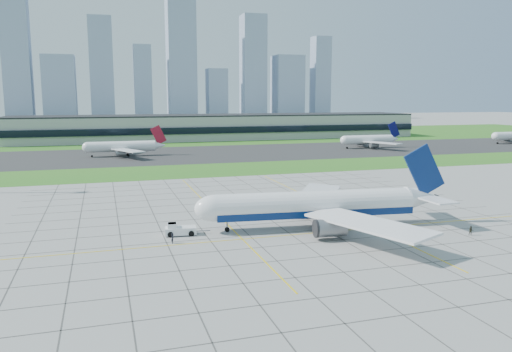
{
  "coord_description": "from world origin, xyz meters",
  "views": [
    {
      "loc": [
        -34.4,
        -89.95,
        26.37
      ],
      "look_at": [
        2.1,
        28.42,
        7.0
      ],
      "focal_mm": 35.0,
      "sensor_mm": 36.0,
      "label": 1
    }
  ],
  "objects_px": {
    "pushback_tug": "(179,230)",
    "crew_far": "(471,231)",
    "airliner": "(317,205)",
    "distant_jet_2": "(369,140)",
    "crew_near": "(172,238)",
    "distant_jet_1": "(123,146)"
  },
  "relations": [
    {
      "from": "crew_far",
      "to": "distant_jet_2",
      "type": "xyz_separation_m",
      "value": [
        68.51,
        158.8,
        3.56
      ]
    },
    {
      "from": "pushback_tug",
      "to": "distant_jet_2",
      "type": "distance_m",
      "value": 187.55
    },
    {
      "from": "pushback_tug",
      "to": "distant_jet_1",
      "type": "distance_m",
      "value": 141.37
    },
    {
      "from": "crew_near",
      "to": "distant_jet_2",
      "type": "height_order",
      "value": "distant_jet_2"
    },
    {
      "from": "airliner",
      "to": "pushback_tug",
      "type": "relative_size",
      "value": 6.1
    },
    {
      "from": "pushback_tug",
      "to": "crew_near",
      "type": "distance_m",
      "value": 5.59
    },
    {
      "from": "pushback_tug",
      "to": "crew_far",
      "type": "xyz_separation_m",
      "value": [
        54.16,
        -16.97,
        -0.16
      ]
    },
    {
      "from": "pushback_tug",
      "to": "distant_jet_2",
      "type": "xyz_separation_m",
      "value": [
        122.67,
        141.83,
        3.4
      ]
    },
    {
      "from": "airliner",
      "to": "distant_jet_2",
      "type": "distance_m",
      "value": 172.51
    },
    {
      "from": "airliner",
      "to": "crew_far",
      "type": "bearing_deg",
      "value": -23.19
    },
    {
      "from": "airliner",
      "to": "crew_near",
      "type": "xyz_separation_m",
      "value": [
        -30.02,
        -2.81,
        -3.66
      ]
    },
    {
      "from": "crew_far",
      "to": "distant_jet_2",
      "type": "relative_size",
      "value": 0.04
    },
    {
      "from": "airliner",
      "to": "crew_near",
      "type": "relative_size",
      "value": 28.1
    },
    {
      "from": "distant_jet_2",
      "to": "crew_far",
      "type": "bearing_deg",
      "value": -113.34
    },
    {
      "from": "distant_jet_1",
      "to": "distant_jet_2",
      "type": "distance_m",
      "value": 127.17
    },
    {
      "from": "airliner",
      "to": "pushback_tug",
      "type": "height_order",
      "value": "airliner"
    },
    {
      "from": "crew_near",
      "to": "distant_jet_2",
      "type": "xyz_separation_m",
      "value": [
        124.64,
        147.06,
        3.52
      ]
    },
    {
      "from": "pushback_tug",
      "to": "crew_far",
      "type": "distance_m",
      "value": 56.76
    },
    {
      "from": "airliner",
      "to": "crew_far",
      "type": "distance_m",
      "value": 30.12
    },
    {
      "from": "distant_jet_2",
      "to": "pushback_tug",
      "type": "bearing_deg",
      "value": -130.86
    },
    {
      "from": "distant_jet_2",
      "to": "crew_near",
      "type": "bearing_deg",
      "value": -130.28
    },
    {
      "from": "airliner",
      "to": "pushback_tug",
      "type": "bearing_deg",
      "value": -178.98
    }
  ]
}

